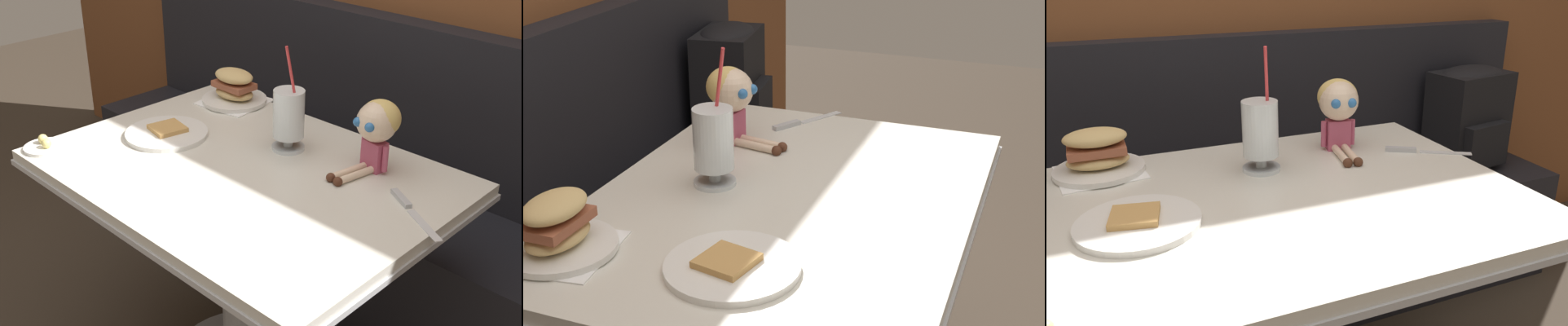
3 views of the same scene
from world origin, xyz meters
The scene contains 8 objects.
booth_bench centered at (0.00, 0.81, 0.33)m, with size 2.60×0.48×1.00m.
diner_table centered at (0.00, 0.18, 0.54)m, with size 1.11×0.81×0.74m.
toast_plate centered at (-0.31, 0.16, 0.75)m, with size 0.25×0.25×0.03m.
milkshake_glass centered at (0.01, 0.35, 0.84)m, with size 0.10×0.10×0.31m.
sandwich_plate centered at (-0.37, 0.49, 0.79)m, with size 0.22×0.22×0.12m.
butter_saucer centered at (-0.49, -0.15, 0.75)m, with size 0.12×0.12×0.04m.
butter_knife centered at (0.44, 0.31, 0.74)m, with size 0.21×0.13×0.01m.
seated_doll centered at (0.26, 0.42, 0.87)m, with size 0.13×0.23×0.20m.
Camera 1 is at (1.16, -0.92, 1.56)m, focal length 44.99 mm.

